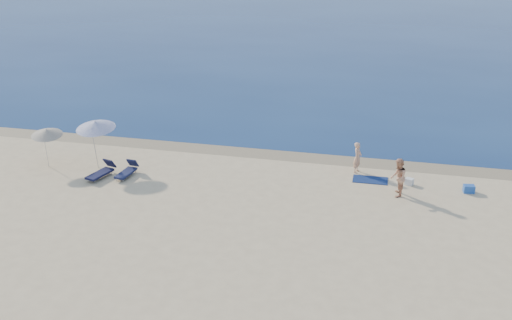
{
  "coord_description": "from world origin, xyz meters",
  "views": [
    {
      "loc": [
        4.59,
        -11.93,
        12.73
      ],
      "look_at": [
        -1.89,
        16.0,
        1.0
      ],
      "focal_mm": 45.0,
      "sensor_mm": 36.0,
      "label": 1
    }
  ],
  "objects_px": {
    "blue_cooler": "(469,189)",
    "person_left": "(358,157)",
    "umbrella_near": "(95,125)",
    "person_right": "(398,178)"
  },
  "relations": [
    {
      "from": "person_left",
      "to": "umbrella_near",
      "type": "height_order",
      "value": "umbrella_near"
    },
    {
      "from": "person_right",
      "to": "blue_cooler",
      "type": "height_order",
      "value": "person_right"
    },
    {
      "from": "blue_cooler",
      "to": "umbrella_near",
      "type": "relative_size",
      "value": 0.19
    },
    {
      "from": "person_right",
      "to": "blue_cooler",
      "type": "bearing_deg",
      "value": 109.37
    },
    {
      "from": "person_left",
      "to": "person_right",
      "type": "bearing_deg",
      "value": -125.19
    },
    {
      "from": "blue_cooler",
      "to": "umbrella_near",
      "type": "height_order",
      "value": "umbrella_near"
    },
    {
      "from": "person_right",
      "to": "umbrella_near",
      "type": "relative_size",
      "value": 0.7
    },
    {
      "from": "umbrella_near",
      "to": "person_right",
      "type": "bearing_deg",
      "value": 3.51
    },
    {
      "from": "person_left",
      "to": "blue_cooler",
      "type": "bearing_deg",
      "value": -89.05
    },
    {
      "from": "blue_cooler",
      "to": "person_left",
      "type": "bearing_deg",
      "value": 158.23
    }
  ]
}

